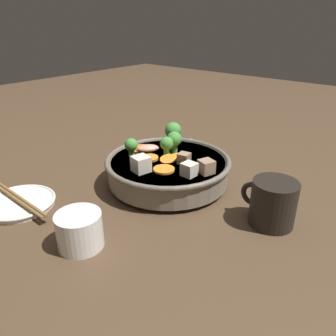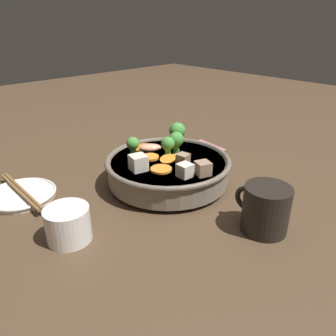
{
  "view_description": "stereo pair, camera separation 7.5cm",
  "coord_description": "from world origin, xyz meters",
  "views": [
    {
      "loc": [
        -0.44,
        0.52,
        0.36
      ],
      "look_at": [
        0.0,
        0.0,
        0.04
      ],
      "focal_mm": 35.0,
      "sensor_mm": 36.0,
      "label": 1
    },
    {
      "loc": [
        -0.49,
        0.47,
        0.36
      ],
      "look_at": [
        0.0,
        0.0,
        0.04
      ],
      "focal_mm": 35.0,
      "sensor_mm": 36.0,
      "label": 2
    }
  ],
  "objects": [
    {
      "name": "stirfry_bowl",
      "position": [
        0.0,
        -0.0,
        0.04
      ],
      "size": [
        0.29,
        0.29,
        0.12
      ],
      "color": "slate",
      "rests_on": "ground_plane"
    },
    {
      "name": "napkin",
      "position": [
        0.09,
        -0.24,
        0.0
      ],
      "size": [
        0.12,
        0.09,
        0.0
      ],
      "color": "#D16B84",
      "rests_on": "ground_plane"
    },
    {
      "name": "dark_mug",
      "position": [
        -0.25,
        -0.0,
        0.04
      ],
      "size": [
        0.11,
        0.08,
        0.09
      ],
      "color": "black",
      "rests_on": "ground_plane"
    },
    {
      "name": "tea_cup",
      "position": [
        -0.03,
        0.27,
        0.03
      ],
      "size": [
        0.08,
        0.08,
        0.06
      ],
      "color": "white",
      "rests_on": "ground_plane"
    },
    {
      "name": "side_saucer",
      "position": [
        0.17,
        0.28,
        0.01
      ],
      "size": [
        0.15,
        0.15,
        0.01
      ],
      "color": "white",
      "rests_on": "ground_plane"
    },
    {
      "name": "chopsticks_pair",
      "position": [
        0.17,
        0.28,
        0.02
      ],
      "size": [
        0.21,
        0.02,
        0.01
      ],
      "color": "olive",
      "rests_on": "side_saucer"
    },
    {
      "name": "ground_plane",
      "position": [
        0.0,
        0.0,
        0.0
      ],
      "size": [
        3.0,
        3.0,
        0.0
      ],
      "primitive_type": "plane",
      "color": "#4C3826"
    }
  ]
}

